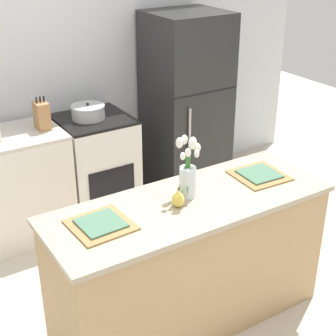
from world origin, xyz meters
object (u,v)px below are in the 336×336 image
object	(u,v)px
pear_figurine	(178,199)
knife_block	(42,116)
refrigerator	(186,105)
flower_vase	(188,172)
plate_setting_left	(101,224)
plate_setting_right	(259,175)
stove_range	(97,167)
cooking_pot	(88,112)

from	to	relation	value
pear_figurine	knife_block	bearing A→B (deg)	98.98
refrigerator	flower_vase	xyz separation A→B (m)	(-1.03, -1.54, 0.21)
refrigerator	plate_setting_left	bearing A→B (deg)	-136.08
refrigerator	plate_setting_right	size ratio (longest dim) A/B	5.05
plate_setting_left	knife_block	world-z (taller)	knife_block
stove_range	plate_setting_right	bearing A→B (deg)	-73.04
pear_figurine	knife_block	xyz separation A→B (m)	(-0.25, 1.59, 0.08)
flower_vase	plate_setting_left	world-z (taller)	flower_vase
knife_block	cooking_pot	bearing A→B (deg)	3.61
refrigerator	flower_vase	distance (m)	1.86
pear_figurine	plate_setting_right	distance (m)	0.68
pear_figurine	plate_setting_right	size ratio (longest dim) A/B	0.37
flower_vase	knife_block	world-z (taller)	flower_vase
flower_vase	pear_figurine	bearing A→B (deg)	-147.60
refrigerator	plate_setting_right	bearing A→B (deg)	-106.76
stove_range	refrigerator	distance (m)	1.03
pear_figurine	plate_setting_right	bearing A→B (deg)	3.99
refrigerator	plate_setting_left	size ratio (longest dim) A/B	5.05
stove_range	cooking_pot	bearing A→B (deg)	170.92
plate_setting_right	knife_block	size ratio (longest dim) A/B	1.26
refrigerator	plate_setting_left	world-z (taller)	refrigerator
plate_setting_right	flower_vase	bearing A→B (deg)	177.17
cooking_pot	plate_setting_left	bearing A→B (deg)	-112.03
stove_range	pear_figurine	bearing A→B (deg)	-96.94
stove_range	flower_vase	distance (m)	1.66
pear_figurine	plate_setting_right	xyz separation A→B (m)	(0.67, 0.05, -0.04)
flower_vase	pear_figurine	xyz separation A→B (m)	(-0.12, -0.07, -0.12)
plate_setting_left	cooking_pot	xyz separation A→B (m)	(0.64, 1.57, 0.07)
refrigerator	plate_setting_left	xyz separation A→B (m)	(-1.63, -1.57, 0.05)
plate_setting_left	plate_setting_right	size ratio (longest dim) A/B	1.00
stove_range	plate_setting_left	bearing A→B (deg)	-113.40
stove_range	plate_setting_right	size ratio (longest dim) A/B	2.70
plate_setting_right	stove_range	bearing A→B (deg)	106.96
refrigerator	knife_block	distance (m)	1.41
pear_figurine	cooking_pot	bearing A→B (deg)	84.53
pear_figurine	cooking_pot	xyz separation A→B (m)	(0.16, 1.62, 0.03)
refrigerator	pear_figurine	size ratio (longest dim) A/B	13.64
stove_range	knife_block	xyz separation A→B (m)	(-0.45, -0.02, 0.57)
cooking_pot	knife_block	bearing A→B (deg)	-176.39
cooking_pot	plate_setting_right	bearing A→B (deg)	-71.73
flower_vase	plate_setting_left	distance (m)	0.62
plate_setting_right	refrigerator	bearing A→B (deg)	73.24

